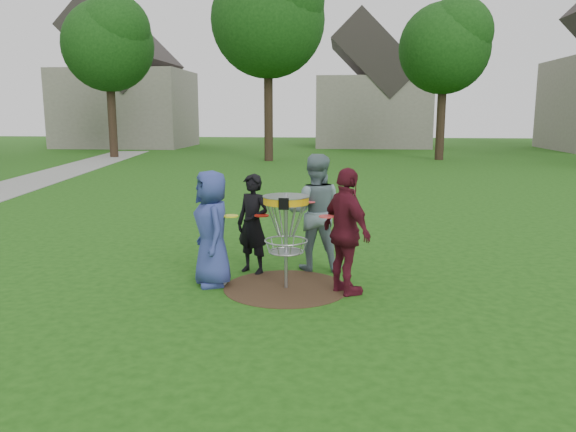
# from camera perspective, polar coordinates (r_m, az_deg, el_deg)

# --- Properties ---
(ground) EXTENTS (100.00, 100.00, 0.00)m
(ground) POSITION_cam_1_polar(r_m,az_deg,el_deg) (8.15, -0.20, -7.31)
(ground) COLOR #19470F
(ground) RESTS_ON ground
(dirt_patch) EXTENTS (1.80, 1.80, 0.01)m
(dirt_patch) POSITION_cam_1_polar(r_m,az_deg,el_deg) (8.15, -0.20, -7.29)
(dirt_patch) COLOR #47331E
(dirt_patch) RESTS_ON ground
(player_blue) EXTENTS (0.85, 0.98, 1.68)m
(player_blue) POSITION_cam_1_polar(r_m,az_deg,el_deg) (8.17, -7.73, -1.26)
(player_blue) COLOR navy
(player_blue) RESTS_ON ground
(player_black) EXTENTS (0.68, 0.60, 1.56)m
(player_black) POSITION_cam_1_polar(r_m,az_deg,el_deg) (8.76, -3.60, -0.81)
(player_black) COLOR black
(player_black) RESTS_ON ground
(player_grey) EXTENTS (0.91, 0.71, 1.86)m
(player_grey) POSITION_cam_1_polar(r_m,az_deg,el_deg) (8.92, 2.75, 0.39)
(player_grey) COLOR slate
(player_grey) RESTS_ON ground
(player_maroon) EXTENTS (0.92, 1.10, 1.76)m
(player_maroon) POSITION_cam_1_polar(r_m,az_deg,el_deg) (7.73, 5.96, -1.61)
(player_maroon) COLOR #561321
(player_maroon) RESTS_ON ground
(disc_on_grass) EXTENTS (0.22, 0.22, 0.02)m
(disc_on_grass) POSITION_cam_1_polar(r_m,az_deg,el_deg) (8.39, -7.00, -6.80)
(disc_on_grass) COLOR silver
(disc_on_grass) RESTS_ON ground
(disc_golf_basket) EXTENTS (0.66, 0.67, 1.38)m
(disc_golf_basket) POSITION_cam_1_polar(r_m,az_deg,el_deg) (7.90, -0.20, -0.26)
(disc_golf_basket) COLOR #9EA0A5
(disc_golf_basket) RESTS_ON ground
(held_discs) EXTENTS (1.60, 1.12, 0.20)m
(held_discs) POSITION_cam_1_polar(r_m,az_deg,el_deg) (8.21, -0.65, 0.39)
(held_discs) COLOR yellow
(held_discs) RESTS_ON ground
(tree_row) EXTENTS (51.20, 17.42, 9.90)m
(tree_row) POSITION_cam_1_polar(r_m,az_deg,el_deg) (28.64, 4.93, 17.89)
(tree_row) COLOR #38281C
(tree_row) RESTS_ON ground
(house_row) EXTENTS (44.50, 10.65, 11.62)m
(house_row) POSITION_cam_1_polar(r_m,az_deg,el_deg) (41.02, 11.26, 12.58)
(house_row) COLOR gray
(house_row) RESTS_ON ground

